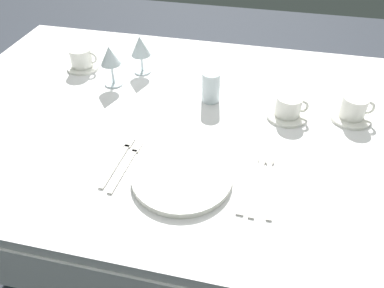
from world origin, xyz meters
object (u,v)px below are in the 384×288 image
Objects in this scene: coffee_cup_far at (82,58)px; spoon_dessert at (269,178)px; fork_inner at (119,159)px; dinner_plate at (182,176)px; dinner_knife at (246,181)px; fork_outer at (127,164)px; coffee_cup_right at (289,106)px; coffee_cup_left at (354,107)px; spoon_soup at (259,176)px; drink_tumbler at (211,89)px; wine_glass_left at (110,58)px; wine_glass_centre at (140,48)px.

spoon_dessert is at bearing -30.94° from coffee_cup_far.
coffee_cup_far is (-0.32, 0.46, 0.04)m from fork_inner.
dinner_knife is at bearing 8.37° from dinner_plate.
dinner_plate is 0.16m from fork_outer.
dinner_knife is at bearing 1.00° from fork_outer.
coffee_cup_right is 0.78m from coffee_cup_far.
fork_outer is at bearing -150.08° from coffee_cup_left.
dinner_plate is 2.58× the size of coffee_cup_right.
coffee_cup_far is at bearing 148.16° from spoon_soup.
dinner_plate is 0.38m from drink_tumbler.
coffee_cup_right is (0.45, 0.31, 0.04)m from fork_inner.
wine_glass_left is (-0.35, 0.41, 0.09)m from dinner_plate.
dinner_plate is 1.88× the size of wine_glass_centre.
coffee_cup_far is 1.02× the size of drink_tumbler.
coffee_cup_far reaches higher than spoon_soup.
fork_outer is 0.59m from coffee_cup_far.
coffee_cup_left is 0.75m from wine_glass_centre.
dinner_plate is 2.55× the size of drink_tumbler.
fork_outer is at bearing -175.22° from spoon_dessert.
fork_inner is at bearing -177.36° from spoon_dessert.
coffee_cup_far is at bearing 126.51° from fork_outer.
coffee_cup_far is (-0.51, 0.49, 0.04)m from dinner_plate.
wine_glass_left reaches higher than dinner_plate.
fork_inner is at bearing -79.24° from wine_glass_centre.
spoon_soup is at bearing -31.84° from coffee_cup_far.
wine_glass_centre reaches higher than coffee_cup_right.
coffee_cup_left reaches higher than coffee_cup_right.
drink_tumbler is at bearing 60.73° from fork_inner.
fork_inner is 0.35m from dinner_knife.
dinner_knife is 1.05× the size of spoon_dessert.
fork_inner is 1.48× the size of wine_glass_centre.
fork_inner is 0.41m from spoon_dessert.
wine_glass_left is at bearing 147.05° from spoon_soup.
drink_tumbler is at bearing 113.78° from dinner_knife.
drink_tumbler is at bearing 179.24° from coffee_cup_left.
wine_glass_left is (-0.81, 0.03, 0.06)m from coffee_cup_left.
coffee_cup_right is 0.57m from wine_glass_centre.
dinner_knife is 2.29× the size of drink_tumbler.
coffee_cup_left is at bearing -6.78° from coffee_cup_far.
spoon_dessert is at bearing 2.64° from fork_inner.
wine_glass_centre is (-0.74, 0.14, 0.05)m from coffee_cup_left.
coffee_cup_left is 0.20m from coffee_cup_right.
fork_outer is at bearing -114.84° from drink_tumbler.
coffee_cup_left is at bearing 29.92° from fork_outer.
coffee_cup_far is (-0.77, 0.15, 0.00)m from coffee_cup_right.
coffee_cup_far is at bearing 168.07° from drink_tumbler.
spoon_soup is (0.20, 0.05, -0.01)m from dinner_plate.
coffee_cup_left reaches higher than fork_outer.
spoon_dessert is at bearing 12.76° from dinner_plate.
coffee_cup_far reaches higher than fork_outer.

